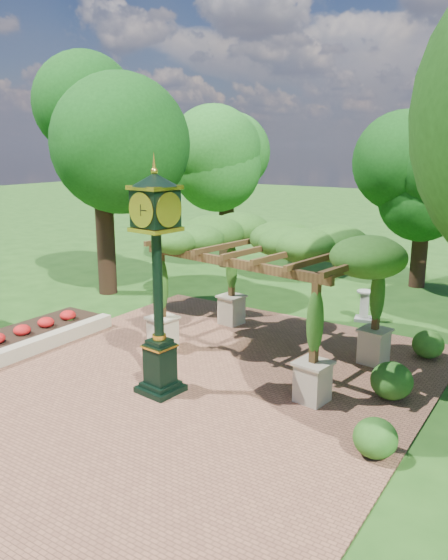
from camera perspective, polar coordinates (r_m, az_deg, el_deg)
The scene contains 13 objects.
ground at distance 12.15m, azimuth -6.66°, elevation -12.54°, with size 120.00×120.00×0.00m, color #1E4714.
brick_plaza at distance 12.84m, azimuth -3.75°, elevation -10.85°, with size 10.00×12.00×0.04m, color brown.
border_wall at distance 15.50m, azimuth -18.71°, elevation -6.42°, with size 0.35×5.00×0.40m, color #C6B793.
flower_bed at distance 16.20m, azimuth -20.68°, elevation -5.79°, with size 1.50×5.00×0.36m, color red.
pedestal_clock at distance 11.60m, azimuth -7.02°, elevation 1.58°, with size 1.07×1.07×4.91m.
pergola at distance 13.68m, azimuth 4.45°, elevation 3.09°, with size 5.91×4.17×3.45m.
sundial at distance 17.73m, azimuth 14.44°, elevation -2.80°, with size 0.65×0.65×0.97m.
shrub_front at distance 10.32m, azimuth 15.53°, elevation -15.62°, with size 0.79×0.79×0.71m, color #245518.
shrub_mid at distance 12.50m, azimuth 17.12°, elevation -10.04°, with size 0.91×0.91×0.82m, color #225116.
shrub_back at distance 15.10m, azimuth 20.55°, elevation -6.32°, with size 0.80×0.80×0.72m, color #32681E.
tree_west_near at distance 20.25m, azimuth -12.87°, elevation 15.45°, with size 4.52×4.52×8.81m.
tree_west_far at distance 24.40m, azimuth 0.26°, elevation 13.16°, with size 4.26×4.26×7.39m.
tree_north at distance 22.08m, azimuth 20.36°, elevation 10.28°, with size 3.49×3.49×6.31m.
Camera 1 is at (7.09, -8.26, 5.39)m, focal length 35.00 mm.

